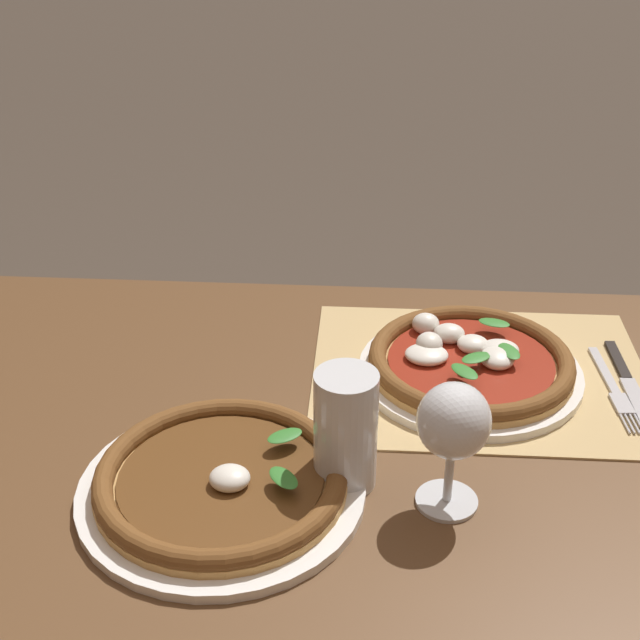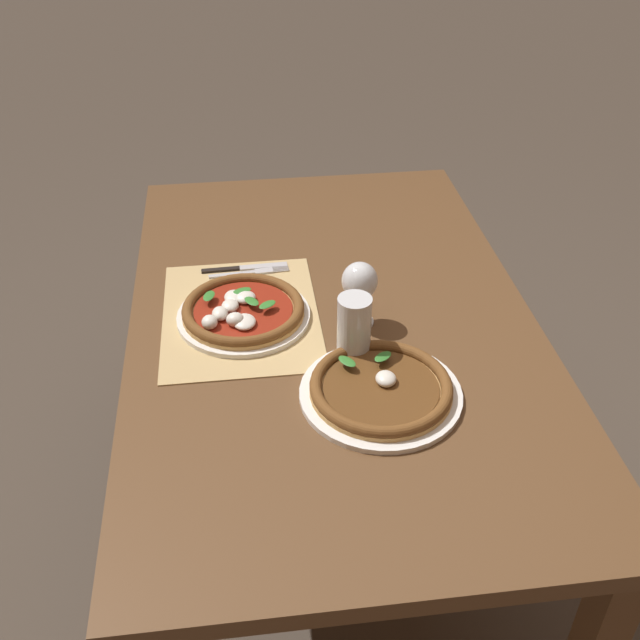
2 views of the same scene
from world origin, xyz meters
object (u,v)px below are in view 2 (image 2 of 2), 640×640
Objects in this scene: pizza_far at (381,389)px; pint_glass at (354,329)px; pizza_near at (243,311)px; knife at (245,268)px; fork at (250,273)px; wine_glass at (360,283)px.

pint_glass is at bearing -166.54° from pizza_far.
pint_glass reaches higher than pizza_near.
pizza_far reaches higher than knife.
pint_glass reaches higher than fork.
fork is 0.03m from knife.
pizza_far is 0.54m from fork.
pizza_near is 0.28m from pint_glass.
pint_glass is at bearing 29.99° from knife.
pint_glass reaches higher than knife.
pizza_far is 0.27m from wine_glass.
wine_glass is 1.07× the size of pint_glass.
knife is at bearing -136.38° from wine_glass.
pint_glass is 0.43m from knife.
pizza_far is 0.15m from pint_glass.
wine_glass is (0.04, 0.26, 0.08)m from pizza_near.
pizza_far is at bearing 25.94° from fork.
wine_glass is 0.72× the size of knife.
pizza_near is 1.96× the size of wine_glass.
knife is at bearing 176.41° from pizza_near.
fork is at bearing -149.73° from pint_glass.
wine_glass is 0.77× the size of fork.
pizza_far reaches higher than fork.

